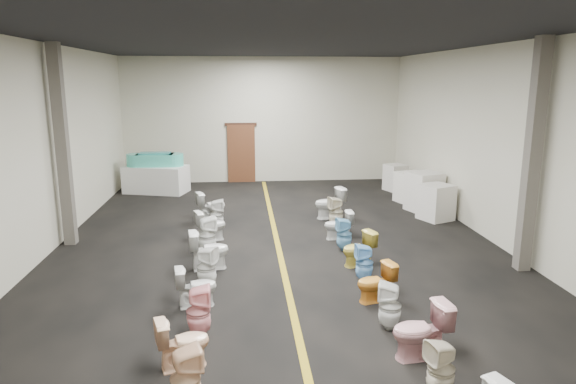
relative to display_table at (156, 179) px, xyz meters
name	(u,v)px	position (x,y,z in m)	size (l,w,h in m)	color
floor	(279,251)	(3.65, -6.40, -0.45)	(16.00, 16.00, 0.00)	black
ceiling	(278,39)	(3.65, -6.40, 4.05)	(16.00, 16.00, 0.00)	black
wall_back	(263,120)	(3.65, 1.60, 1.80)	(10.00, 10.00, 0.00)	beige
wall_front	(377,333)	(3.65, -14.40, 1.80)	(10.00, 10.00, 0.00)	beige
wall_left	(33,153)	(-1.35, -6.40, 1.80)	(16.00, 16.00, 0.00)	beige
wall_right	(505,147)	(8.65, -6.40, 1.80)	(16.00, 16.00, 0.00)	beige
aisle_stripe	(279,251)	(3.65, -6.40, -0.44)	(0.12, 15.60, 0.01)	olive
back_door	(241,154)	(2.85, 1.54, 0.60)	(1.00, 0.10, 2.10)	#562D19
door_frame	(241,124)	(2.85, 1.55, 1.67)	(1.15, 0.08, 0.10)	#331C11
column_left	(62,147)	(-1.10, -5.40, 1.80)	(0.25, 0.25, 4.50)	#59544C
column_right	(532,158)	(8.40, -7.90, 1.80)	(0.25, 0.25, 4.50)	#59544C
display_table	(156,179)	(0.00, 0.00, 0.00)	(2.01, 1.01, 0.89)	silver
bathtub	(155,161)	(0.00, 0.00, 0.62)	(1.86, 0.68, 0.55)	#40B9A3
appliance_crate_a	(436,202)	(8.05, -4.15, 0.03)	(0.75, 0.75, 0.96)	silver
appliance_crate_b	(424,192)	(8.05, -3.20, 0.11)	(0.82, 0.82, 1.12)	silver
appliance_crate_c	(412,187)	(8.05, -2.14, 0.02)	(0.82, 0.82, 0.93)	silver
appliance_crate_d	(395,177)	(8.05, -0.42, 0.00)	(0.62, 0.62, 0.89)	silver
toilet_left_1	(186,379)	(2.18, -11.83, -0.06)	(0.35, 0.36, 0.78)	beige
toilet_left_2	(183,343)	(2.05, -10.91, -0.10)	(0.39, 0.69, 0.70)	#FFC9A0
toilet_left_3	(199,311)	(2.19, -10.09, -0.05)	(0.35, 0.36, 0.79)	#FBA9AF
toilet_left_4	(196,287)	(2.07, -9.04, -0.10)	(0.38, 0.67, 0.69)	silver
toilet_left_5	(207,267)	(2.19, -8.27, -0.06)	(0.35, 0.36, 0.78)	white
toilet_left_6	(209,250)	(2.18, -7.31, -0.05)	(0.44, 0.77, 0.79)	white
toilet_left_7	(207,236)	(2.09, -6.45, -0.02)	(0.38, 0.39, 0.84)	white
toilet_left_8	(210,225)	(2.10, -5.44, -0.08)	(0.41, 0.71, 0.73)	silver
toilet_left_9	(216,215)	(2.20, -4.62, -0.05)	(0.36, 0.36, 0.79)	silver
toilet_left_10	(211,206)	(2.02, -3.65, -0.06)	(0.44, 0.76, 0.78)	white
toilet_right_2	(441,369)	(5.17, -11.84, -0.08)	(0.33, 0.33, 0.73)	beige
toilet_right_3	(421,331)	(5.23, -10.97, -0.05)	(0.45, 0.78, 0.80)	#DA9CA1
toilet_right_4	(390,306)	(5.05, -10.13, -0.07)	(0.34, 0.35, 0.75)	white
toilet_right_5	(376,283)	(5.10, -9.12, -0.11)	(0.38, 0.66, 0.67)	orange
toilet_right_6	(364,263)	(5.11, -8.24, -0.08)	(0.33, 0.33, 0.73)	#81C0F3
toilet_right_7	(359,249)	(5.19, -7.40, -0.10)	(0.39, 0.69, 0.70)	gold
toilet_right_8	(344,234)	(5.08, -6.46, -0.07)	(0.34, 0.34, 0.74)	#80C1E9
toilet_right_9	(338,225)	(5.11, -5.62, -0.11)	(0.38, 0.67, 0.68)	silver
toilet_right_10	(336,212)	(5.23, -4.63, -0.05)	(0.36, 0.37, 0.80)	beige
toilet_right_11	(330,203)	(5.22, -3.74, -0.03)	(0.47, 0.82, 0.83)	silver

